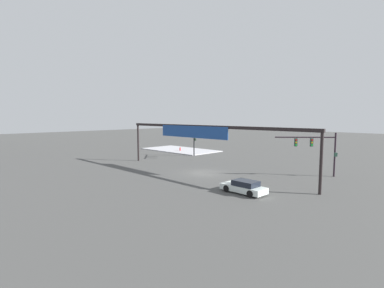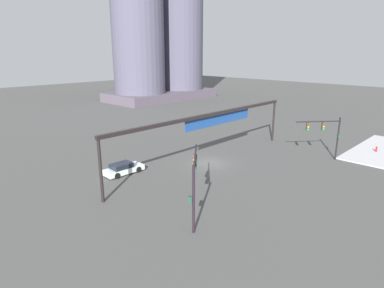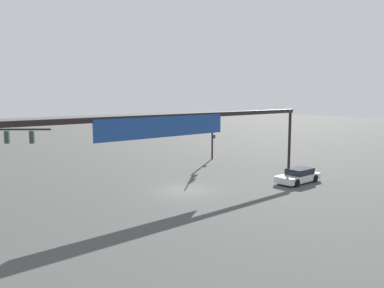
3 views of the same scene
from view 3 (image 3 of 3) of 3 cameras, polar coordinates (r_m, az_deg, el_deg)
ground_plane at (r=30.79m, az=-1.19°, el=-6.73°), size 217.16×217.16×0.00m
traffic_signal_near_corner at (r=43.04m, az=2.83°, el=2.08°), size 5.59×4.78×5.16m
traffic_signal_opposite_side at (r=33.20m, az=-25.87°, el=-0.05°), size 4.21×3.90×5.22m
overhead_sign_gantry at (r=29.62m, az=-1.84°, el=2.85°), size 28.66×0.43×5.97m
sedan_car_approaching at (r=34.48m, az=15.17°, el=-4.50°), size 4.32×1.91×1.21m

